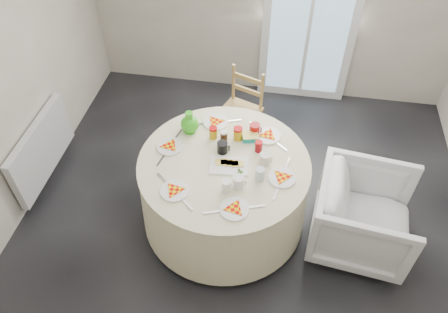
% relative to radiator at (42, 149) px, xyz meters
% --- Properties ---
extents(floor, '(4.00, 4.00, 0.00)m').
position_rel_radiator_xyz_m(floor, '(1.94, -0.20, -0.38)').
color(floor, black).
rests_on(floor, ground).
extents(glass_door, '(1.00, 0.08, 2.10)m').
position_rel_radiator_xyz_m(glass_door, '(2.34, 1.75, 0.67)').
color(glass_door, silver).
rests_on(glass_door, floor).
extents(radiator, '(0.07, 1.00, 0.55)m').
position_rel_radiator_xyz_m(radiator, '(0.00, 0.00, 0.00)').
color(radiator, silver).
rests_on(radiator, floor).
extents(table, '(1.42, 1.42, 0.72)m').
position_rel_radiator_xyz_m(table, '(1.76, -0.21, -0.01)').
color(table, beige).
rests_on(table, floor).
extents(wooden_chair, '(0.48, 0.47, 0.84)m').
position_rel_radiator_xyz_m(wooden_chair, '(1.74, 0.80, 0.09)').
color(wooden_chair, '#A77B4A').
rests_on(wooden_chair, floor).
extents(armchair, '(0.81, 0.85, 0.79)m').
position_rel_radiator_xyz_m(armchair, '(2.92, -0.26, 0.01)').
color(armchair, silver).
rests_on(armchair, floor).
extents(place_settings, '(1.48, 1.48, 0.02)m').
position_rel_radiator_xyz_m(place_settings, '(1.76, -0.21, 0.39)').
color(place_settings, silver).
rests_on(place_settings, table).
extents(jar_cluster, '(0.50, 0.37, 0.13)m').
position_rel_radiator_xyz_m(jar_cluster, '(1.80, 0.01, 0.44)').
color(jar_cluster, '#9C3511').
rests_on(jar_cluster, table).
extents(butter_tub, '(0.15, 0.12, 0.05)m').
position_rel_radiator_xyz_m(butter_tub, '(1.93, 0.09, 0.41)').
color(butter_tub, '#109F97').
rests_on(butter_tub, table).
extents(green_pitcher, '(0.20, 0.20, 0.20)m').
position_rel_radiator_xyz_m(green_pitcher, '(1.41, 0.11, 0.49)').
color(green_pitcher, green).
rests_on(green_pitcher, table).
extents(cheese_platter, '(0.32, 0.22, 0.04)m').
position_rel_radiator_xyz_m(cheese_platter, '(1.80, -0.24, 0.39)').
color(cheese_platter, white).
rests_on(cheese_platter, table).
extents(mugs_glasses, '(0.74, 0.74, 0.12)m').
position_rel_radiator_xyz_m(mugs_glasses, '(1.90, -0.21, 0.43)').
color(mugs_glasses, gray).
rests_on(mugs_glasses, table).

